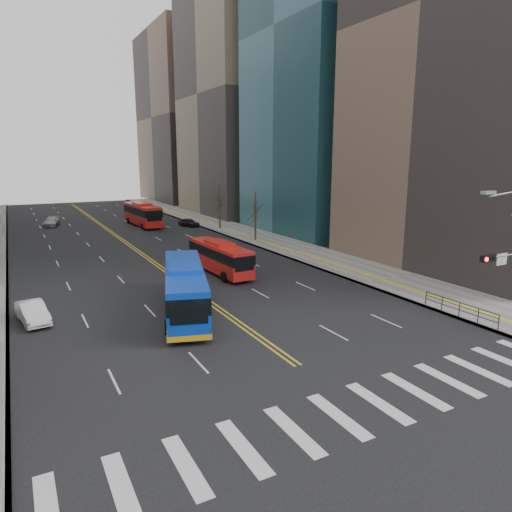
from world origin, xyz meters
TOP-DOWN VIEW (x-y plane):
  - ground at (0.00, 0.00)m, footprint 220.00×220.00m
  - sidewalk_right at (17.50, 45.00)m, footprint 7.00×130.00m
  - crosswalk at (0.00, 0.00)m, footprint 26.70×4.00m
  - centerline at (0.00, 55.00)m, footprint 0.55×100.00m
  - office_towers at (0.12, 68.51)m, footprint 83.00×134.00m
  - pedestrian_railing at (14.30, 6.00)m, footprint 0.06×6.06m
  - street_trees at (-7.18, 34.55)m, footprint 35.20×47.20m
  - blue_bus at (-2.48, 16.30)m, footprint 6.40×13.03m
  - red_bus_near at (4.49, 25.86)m, footprint 2.87×10.06m
  - red_bus_far at (6.04, 61.26)m, footprint 3.45×12.35m
  - car_white at (-12.50, 19.35)m, footprint 2.24×4.59m
  - car_dark_mid at (12.50, 56.73)m, footprint 2.99×4.33m
  - car_silver at (-7.49, 68.01)m, footprint 3.23×5.31m
  - car_dark_far at (7.69, 64.54)m, footprint 2.40×4.38m

SIDE VIEW (x-z plane):
  - ground at x=0.00m, z-range 0.00..0.00m
  - crosswalk at x=0.00m, z-range 0.00..0.01m
  - centerline at x=0.00m, z-range 0.00..0.01m
  - sidewalk_right at x=17.50m, z-range 0.00..0.15m
  - car_dark_far at x=7.69m, z-range 0.00..1.16m
  - car_dark_mid at x=12.50m, z-range 0.00..1.37m
  - car_silver at x=-7.49m, z-range 0.00..1.44m
  - car_white at x=-12.50m, z-range 0.00..1.45m
  - pedestrian_railing at x=14.30m, z-range 0.31..1.33m
  - red_bus_near at x=4.49m, z-range 0.19..3.38m
  - blue_bus at x=-2.48m, z-range 0.09..3.80m
  - red_bus_far at x=6.04m, z-range 0.21..4.06m
  - street_trees at x=-7.18m, z-range 1.07..8.67m
  - office_towers at x=0.12m, z-range -5.08..52.92m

